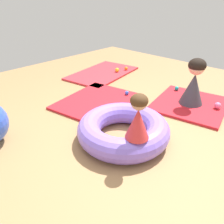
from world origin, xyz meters
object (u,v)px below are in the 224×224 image
play_ball_teal (177,88)px  play_ball_orange (126,68)px  child_in_red (138,117)px  adult_seated (194,82)px  play_ball_pink (218,105)px  play_ball_blue (127,93)px  inflatable_cushion (123,129)px  play_ball_yellow (117,70)px

play_ball_teal → play_ball_orange: (0.29, 1.51, 0.00)m
child_in_red → adult_seated: child_in_red is taller
adult_seated → play_ball_teal: 0.65m
adult_seated → play_ball_orange: bearing=-126.0°
play_ball_pink → play_ball_orange: size_ratio=1.33×
adult_seated → play_ball_pink: (0.11, -0.41, -0.32)m
play_ball_blue → inflatable_cushion: bearing=-141.9°
play_ball_yellow → play_ball_blue: bearing=-129.8°
adult_seated → play_ball_teal: bearing=-145.1°
child_in_red → play_ball_yellow: 3.07m
play_ball_teal → play_ball_yellow: (0.03, 1.58, 0.01)m
child_in_red → play_ball_pink: size_ratio=4.83×
play_ball_yellow → adult_seated: bearing=-100.2°
inflatable_cushion → adult_seated: size_ratio=1.55×
inflatable_cushion → play_ball_pink: 1.75m
play_ball_blue → adult_seated: bearing=-64.4°
adult_seated → play_ball_blue: 1.16m
child_in_red → play_ball_pink: (1.84, -0.23, -0.46)m
play_ball_yellow → play_ball_orange: (0.25, -0.06, -0.01)m
child_in_red → play_ball_teal: size_ratio=6.47×
child_in_red → adult_seated: (1.73, 0.18, -0.14)m
play_ball_pink → play_ball_blue: bearing=112.7°
play_ball_pink → play_ball_orange: play_ball_pink is taller
play_ball_pink → play_ball_orange: 2.42m
play_ball_pink → play_ball_yellow: (0.26, 2.43, -0.01)m
child_in_red → play_ball_blue: bearing=-114.8°
adult_seated → play_ball_orange: 2.08m
play_ball_teal → play_ball_orange: bearing=79.3°
child_in_red → play_ball_blue: child_in_red is taller
inflatable_cushion → adult_seated: (1.54, -0.17, 0.26)m
play_ball_blue → play_ball_orange: bearing=41.0°
child_in_red → play_ball_blue: (1.25, 1.19, -0.47)m
inflatable_cushion → play_ball_blue: inflatable_cushion is taller
play_ball_pink → play_ball_orange: bearing=77.9°
play_ball_teal → play_ball_pink: play_ball_pink is taller
adult_seated → play_ball_pink: size_ratio=7.15×
adult_seated → play_ball_yellow: bearing=-118.8°
inflatable_cushion → play_ball_orange: inflatable_cushion is taller
inflatable_cushion → play_ball_yellow: 2.65m
inflatable_cushion → play_ball_yellow: bearing=44.1°
inflatable_cushion → play_ball_blue: (1.06, 0.83, -0.07)m
play_ball_pink → play_ball_orange: (0.51, 2.37, -0.01)m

